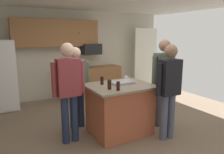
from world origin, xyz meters
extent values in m
plane|color=#7F6B56|center=(0.00, 0.00, 0.00)|extent=(7.04, 7.04, 0.00)
cube|color=beige|center=(0.00, 2.80, 1.30)|extent=(6.40, 0.10, 2.60)
cube|color=white|center=(2.60, 2.40, 1.10)|extent=(0.90, 0.06, 2.00)
cube|color=#936038|center=(-0.40, 2.60, 1.92)|extent=(2.40, 0.35, 0.75)
sphere|color=#4C3823|center=(0.20, 2.41, 1.93)|extent=(0.04, 0.04, 0.04)
cube|color=#936038|center=(0.60, 2.48, 0.45)|extent=(1.80, 0.60, 0.90)
sphere|color=#4C3823|center=(1.05, 2.17, 0.45)|extent=(0.04, 0.04, 0.04)
cube|color=white|center=(-1.77, 2.03, 0.88)|extent=(0.43, 0.04, 1.68)
cube|color=black|center=(0.60, 2.50, 1.45)|extent=(0.56, 0.40, 0.32)
cube|color=#AD5638|center=(0.02, -0.17, 0.46)|extent=(1.07, 0.84, 0.91)
cube|color=gray|center=(0.02, -0.17, 0.93)|extent=(1.21, 0.98, 0.04)
cylinder|color=#4C5166|center=(0.88, -0.31, 0.43)|extent=(0.13, 0.13, 0.87)
cylinder|color=#4C5166|center=(1.05, -0.31, 0.43)|extent=(0.13, 0.13, 0.87)
cube|color=#4C5647|center=(0.96, -0.31, 1.19)|extent=(0.38, 0.22, 0.65)
sphere|color=#8C664C|center=(0.96, -0.31, 1.67)|extent=(0.23, 0.23, 0.23)
cylinder|color=#4C5647|center=(0.72, -0.31, 1.18)|extent=(0.09, 0.09, 0.59)
cylinder|color=#4C5647|center=(1.20, -0.31, 1.18)|extent=(0.09, 0.09, 0.59)
cylinder|color=#232D4C|center=(-1.01, -0.06, 0.42)|extent=(0.13, 0.13, 0.85)
cylinder|color=#232D4C|center=(-0.84, -0.06, 0.42)|extent=(0.13, 0.13, 0.85)
cube|color=maroon|center=(-0.93, -0.06, 1.17)|extent=(0.38, 0.22, 0.64)
sphere|color=beige|center=(-0.93, -0.06, 1.63)|extent=(0.23, 0.23, 0.23)
cylinder|color=maroon|center=(-1.17, -0.06, 1.15)|extent=(0.09, 0.09, 0.57)
cylinder|color=maroon|center=(-0.69, -0.06, 1.15)|extent=(0.09, 0.09, 0.57)
cylinder|color=#4C5166|center=(0.57, -0.79, 0.42)|extent=(0.13, 0.13, 0.83)
cylinder|color=#4C5166|center=(0.74, -0.79, 0.42)|extent=(0.13, 0.13, 0.83)
cube|color=black|center=(0.66, -0.79, 1.14)|extent=(0.38, 0.22, 0.62)
sphere|color=#8C664C|center=(0.66, -0.79, 1.60)|extent=(0.23, 0.23, 0.23)
cylinder|color=black|center=(0.42, -0.79, 1.13)|extent=(0.09, 0.09, 0.56)
cylinder|color=black|center=(0.90, -0.79, 1.13)|extent=(0.09, 0.09, 0.56)
cylinder|color=#232D4C|center=(-0.70, 0.46, 0.40)|extent=(0.13, 0.13, 0.80)
cylinder|color=#232D4C|center=(-0.53, 0.46, 0.40)|extent=(0.13, 0.13, 0.80)
cube|color=#4C5647|center=(-0.61, 0.46, 1.10)|extent=(0.38, 0.22, 0.60)
sphere|color=beige|center=(-0.61, 0.46, 1.53)|extent=(0.22, 0.22, 0.22)
cylinder|color=#4C5647|center=(-0.85, 0.46, 1.08)|extent=(0.09, 0.09, 0.54)
cylinder|color=#4C5647|center=(-0.37, 0.46, 1.08)|extent=(0.09, 0.09, 0.54)
cylinder|color=black|center=(-0.29, -0.35, 1.03)|extent=(0.07, 0.07, 0.16)
cylinder|color=black|center=(-0.25, 0.02, 1.03)|extent=(0.06, 0.06, 0.15)
cylinder|color=white|center=(0.34, 0.10, 1.00)|extent=(0.08, 0.08, 0.09)
torus|color=white|center=(0.39, 0.10, 1.00)|extent=(0.06, 0.01, 0.06)
cylinder|color=black|center=(-0.21, -0.50, 1.03)|extent=(0.06, 0.06, 0.15)
cube|color=#B7B7BC|center=(0.11, -0.10, 0.96)|extent=(0.44, 0.30, 0.02)
cube|color=#A8A8AD|center=(0.11, -0.10, 0.98)|extent=(0.44, 0.30, 0.02)
camera|label=1|loc=(-1.96, -3.46, 1.86)|focal=33.80mm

